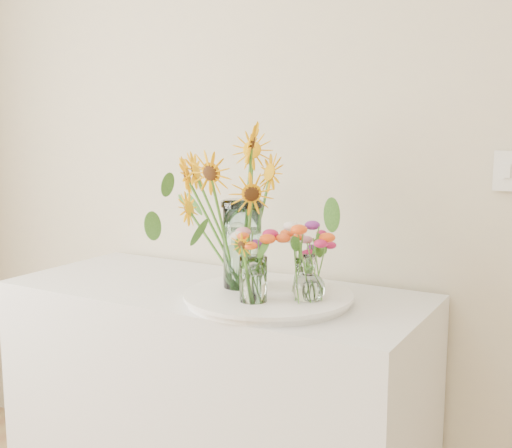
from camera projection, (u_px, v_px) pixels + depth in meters
name	position (u px, v px, depth m)	size (l,w,h in m)	color
counter	(215.00, 416.00, 2.19)	(1.40, 0.60, 0.90)	white
tray	(268.00, 298.00, 1.95)	(0.49, 0.49, 0.03)	white
mason_jar	(242.00, 245.00, 2.00)	(0.12, 0.12, 0.28)	silver
sunflower_bouquet	(242.00, 209.00, 1.99)	(0.72, 0.72, 0.51)	#F7AA05
small_vase_a	(253.00, 280.00, 1.85)	(0.08, 0.08, 0.14)	white
wildflower_posy_a	(253.00, 265.00, 1.84)	(0.18, 0.18, 0.23)	#FF5416
small_vase_b	(309.00, 278.00, 1.86)	(0.10, 0.10, 0.14)	white
wildflower_posy_b	(309.00, 263.00, 1.85)	(0.23, 0.23, 0.23)	#FF5416
small_vase_c	(305.00, 275.00, 1.96)	(0.06, 0.06, 0.11)	white
wildflower_posy_c	(305.00, 261.00, 1.95)	(0.20, 0.20, 0.20)	#FF5416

